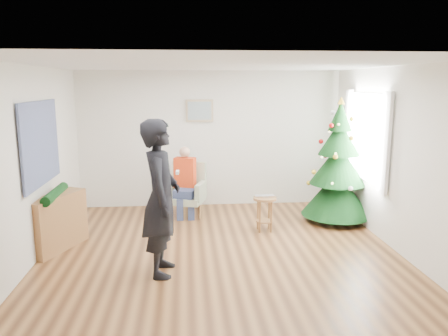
{
  "coord_description": "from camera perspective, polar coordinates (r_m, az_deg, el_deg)",
  "views": [
    {
      "loc": [
        -0.47,
        -5.85,
        2.36
      ],
      "look_at": [
        0.1,
        0.6,
        1.1
      ],
      "focal_mm": 35.0,
      "sensor_mm": 36.0,
      "label": 1
    }
  ],
  "objects": [
    {
      "name": "floor",
      "position": [
        6.32,
        -0.43,
        -10.9
      ],
      "size": [
        5.0,
        5.0,
        0.0
      ],
      "primitive_type": "plane",
      "color": "brown",
      "rests_on": "ground"
    },
    {
      "name": "ceiling",
      "position": [
        5.87,
        -0.47,
        13.36
      ],
      "size": [
        5.0,
        5.0,
        0.0
      ],
      "primitive_type": "plane",
      "rotation": [
        3.14,
        0.0,
        0.0
      ],
      "color": "white",
      "rests_on": "wall_back"
    },
    {
      "name": "wall_back",
      "position": [
        8.43,
        -1.82,
        3.78
      ],
      "size": [
        5.0,
        0.0,
        5.0
      ],
      "primitive_type": "plane",
      "rotation": [
        1.57,
        0.0,
        0.0
      ],
      "color": "silver",
      "rests_on": "floor"
    },
    {
      "name": "wall_front",
      "position": [
        3.54,
        2.84,
        -6.37
      ],
      "size": [
        5.0,
        0.0,
        5.0
      ],
      "primitive_type": "plane",
      "rotation": [
        -1.57,
        0.0,
        0.0
      ],
      "color": "silver",
      "rests_on": "floor"
    },
    {
      "name": "wall_left",
      "position": [
        6.28,
        -23.83,
        0.35
      ],
      "size": [
        0.0,
        5.0,
        5.0
      ],
      "primitive_type": "plane",
      "rotation": [
        1.57,
        0.0,
        1.57
      ],
      "color": "silver",
      "rests_on": "floor"
    },
    {
      "name": "wall_right",
      "position": [
        6.65,
        21.58,
        1.06
      ],
      "size": [
        0.0,
        5.0,
        5.0
      ],
      "primitive_type": "plane",
      "rotation": [
        1.57,
        0.0,
        -1.57
      ],
      "color": "silver",
      "rests_on": "floor"
    },
    {
      "name": "window_panel",
      "position": [
        7.5,
        18.1,
        3.89
      ],
      "size": [
        0.04,
        1.3,
        1.4
      ],
      "primitive_type": "cube",
      "color": "white",
      "rests_on": "wall_right"
    },
    {
      "name": "curtains",
      "position": [
        7.49,
        17.88,
        3.89
      ],
      "size": [
        0.05,
        1.75,
        1.5
      ],
      "color": "white",
      "rests_on": "wall_right"
    },
    {
      "name": "christmas_tree",
      "position": [
        7.7,
        14.66,
        0.21
      ],
      "size": [
        1.19,
        1.19,
        2.14
      ],
      "rotation": [
        0.0,
        0.0,
        0.33
      ],
      "color": "#3F2816",
      "rests_on": "floor"
    },
    {
      "name": "stool",
      "position": [
        7.12,
        5.32,
        -5.96
      ],
      "size": [
        0.37,
        0.37,
        0.56
      ],
      "rotation": [
        0.0,
        0.0,
        -0.34
      ],
      "color": "brown",
      "rests_on": "floor"
    },
    {
      "name": "laptop",
      "position": [
        7.04,
        5.36,
        -3.73
      ],
      "size": [
        0.31,
        0.2,
        0.02
      ],
      "primitive_type": "imported",
      "rotation": [
        0.0,
        0.0,
        0.01
      ],
      "color": "silver",
      "rests_on": "stool"
    },
    {
      "name": "armchair",
      "position": [
        7.96,
        -4.92,
        -3.7
      ],
      "size": [
        0.79,
        0.77,
        0.95
      ],
      "rotation": [
        0.0,
        0.0,
        -0.33
      ],
      "color": "#97A383",
      "rests_on": "floor"
    },
    {
      "name": "seated_person",
      "position": [
        7.85,
        -5.1,
        -1.76
      ],
      "size": [
        0.45,
        0.59,
        1.25
      ],
      "rotation": [
        0.0,
        0.0,
        -0.33
      ],
      "color": "navy",
      "rests_on": "armchair"
    },
    {
      "name": "standing_man",
      "position": [
        5.42,
        -8.23,
        -3.9
      ],
      "size": [
        0.5,
        0.73,
        1.95
      ],
      "primitive_type": "imported",
      "rotation": [
        0.0,
        0.0,
        1.53
      ],
      "color": "black",
      "rests_on": "floor"
    },
    {
      "name": "game_controller",
      "position": [
        5.31,
        -6.1,
        -0.56
      ],
      "size": [
        0.04,
        0.13,
        0.04
      ],
      "primitive_type": "cube",
      "rotation": [
        0.0,
        0.0,
        -0.04
      ],
      "color": "white",
      "rests_on": "standing_man"
    },
    {
      "name": "console",
      "position": [
        6.74,
        -20.96,
        -6.63
      ],
      "size": [
        0.68,
        1.04,
        0.8
      ],
      "primitive_type": "cube",
      "rotation": [
        0.0,
        0.0,
        -0.42
      ],
      "color": "brown",
      "rests_on": "floor"
    },
    {
      "name": "garland",
      "position": [
        6.63,
        -21.21,
        -3.17
      ],
      "size": [
        0.14,
        0.9,
        0.14
      ],
      "primitive_type": "cylinder",
      "rotation": [
        1.57,
        0.0,
        0.0
      ],
      "color": "black",
      "rests_on": "console"
    },
    {
      "name": "tapestry",
      "position": [
        6.51,
        -22.83,
        3.01
      ],
      "size": [
        0.03,
        1.5,
        1.15
      ],
      "primitive_type": "cube",
      "color": "black",
      "rests_on": "wall_left"
    },
    {
      "name": "framed_picture",
      "position": [
        8.33,
        -3.22,
        7.48
      ],
      "size": [
        0.52,
        0.05,
        0.42
      ],
      "color": "tan",
      "rests_on": "wall_back"
    }
  ]
}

